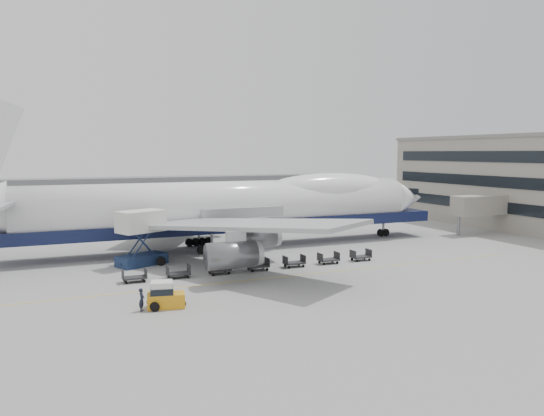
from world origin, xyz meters
name	(u,v)px	position (x,y,z in m)	size (l,w,h in m)	color
ground	(261,265)	(0.00, 0.00, 0.00)	(260.00, 260.00, 0.00)	gray
apron_line	(284,277)	(0.00, -6.00, 0.01)	(60.00, 0.15, 0.01)	gold
hangar	(102,193)	(-10.00, 70.00, 3.50)	(110.00, 8.00, 7.00)	slate
airliner	(231,206)	(0.64, 12.00, 5.62)	(67.00, 55.30, 19.98)	white
catering_truck	(141,235)	(-12.32, 5.54, 3.46)	(6.05, 5.21, 6.20)	navy
baggage_tug	(164,296)	(-13.50, -11.94, 0.98)	(3.27, 2.19, 2.20)	orange
ground_worker	(142,300)	(-15.37, -12.16, 0.93)	(0.68, 0.45, 1.87)	black
traffic_cone	(183,303)	(-11.99, -11.99, 0.24)	(0.35, 0.35, 0.51)	#D8630B
dolly_0	(134,277)	(-14.37, -2.21, 0.53)	(2.30, 1.35, 1.30)	#2D2D30
dolly_1	(178,273)	(-10.02, -2.21, 0.53)	(2.30, 1.35, 1.30)	#2D2D30
dolly_2	(219,269)	(-5.66, -2.21, 0.53)	(2.30, 1.35, 1.30)	#2D2D30
dolly_3	(258,266)	(-1.31, -2.21, 0.53)	(2.30, 1.35, 1.30)	#2D2D30
dolly_4	(294,262)	(3.04, -2.21, 0.53)	(2.30, 1.35, 1.30)	#2D2D30
dolly_5	(328,259)	(7.40, -2.21, 0.53)	(2.30, 1.35, 1.30)	#2D2D30
dolly_6	(361,256)	(11.75, -2.21, 0.53)	(2.30, 1.35, 1.30)	#2D2D30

